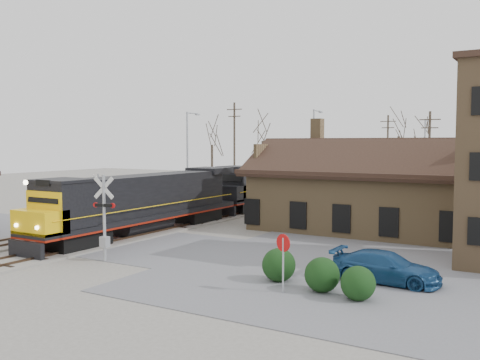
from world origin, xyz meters
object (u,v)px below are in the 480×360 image
Objects in this scene: locomotive_trailing at (271,184)px; parked_car at (386,267)px; depot at (362,196)px; locomotive_lead at (138,202)px.

locomotive_trailing is 3.96× the size of parked_car.
depot is 3.24× the size of parked_car.
depot is 0.82× the size of locomotive_trailing.
locomotive_trailing is at bearing 90.00° from locomotive_lead.
locomotive_lead is 18.87m from locomotive_trailing.
depot is at bearing -37.86° from locomotive_trailing.
locomotive_trailing is at bearing 142.14° from depot.
locomotive_lead reaches higher than locomotive_trailing.
parked_car is (17.38, -22.54, -1.48)m from locomotive_trailing.
depot is 0.82× the size of locomotive_lead.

